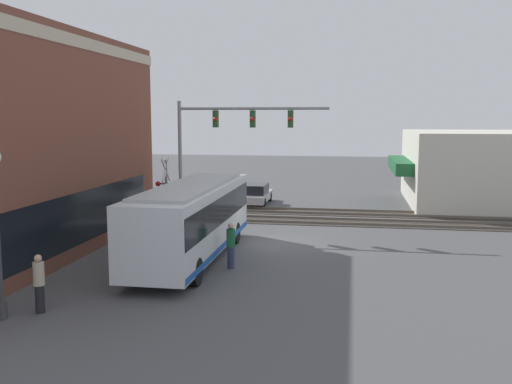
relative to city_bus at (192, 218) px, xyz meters
name	(u,v)px	position (x,y,z in m)	size (l,w,h in m)	color
ground_plane	(271,244)	(3.46, -2.80, -1.75)	(120.00, 120.00, 0.00)	#4C4C4F
shop_building	(469,168)	(17.84, -14.26, 0.72)	(11.59, 9.22, 4.92)	beige
city_bus	(192,218)	(0.00, 0.00, 0.00)	(10.85, 2.59, 3.16)	silver
traffic_signal_gantry	(225,133)	(7.26, 0.24, 3.29)	(0.42, 8.10, 6.74)	gray
crossing_signal	(166,184)	(6.93, 3.44, 0.55)	(1.41, 1.18, 3.81)	gray
rail_track_near	(286,220)	(9.46, -2.80, -1.72)	(2.60, 60.00, 0.15)	#332D28
rail_track_far	(292,211)	(12.66, -2.80, -1.72)	(2.60, 60.00, 0.15)	#332D28
parked_car_silver	(255,195)	(15.32, 0.00, -1.09)	(4.50, 1.82, 1.39)	#B7B7BC
pedestrian_near_bus	(231,245)	(-1.12, -1.87, -0.82)	(0.34, 0.34, 1.80)	#2D3351
pedestrian_by_lamp	(39,283)	(-7.11, 2.75, -0.82)	(0.34, 0.34, 1.81)	black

